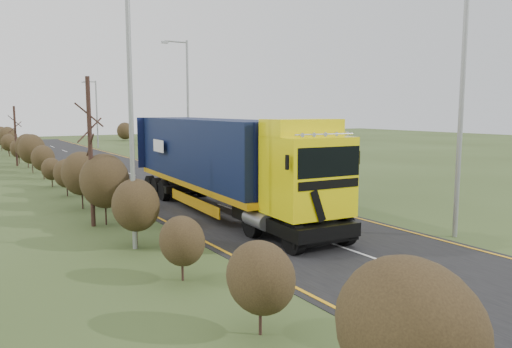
{
  "coord_description": "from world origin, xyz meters",
  "views": [
    {
      "loc": [
        -11.32,
        -16.5,
        4.73
      ],
      "look_at": [
        0.61,
        2.85,
        1.8
      ],
      "focal_mm": 35.0,
      "sensor_mm": 36.0,
      "label": 1
    }
  ],
  "objects_px": {
    "streetlight_near": "(460,88)",
    "speed_sign": "(231,157)",
    "lorry": "(221,159)",
    "car_blue_sedan": "(198,156)",
    "car_red_hatchback": "(236,168)"
  },
  "relations": [
    {
      "from": "car_blue_sedan",
      "to": "streetlight_near",
      "type": "xyz_separation_m",
      "value": [
        -2.78,
        -28.24,
        4.82
      ]
    },
    {
      "from": "lorry",
      "to": "car_blue_sedan",
      "type": "relative_size",
      "value": 3.77
    },
    {
      "from": "car_red_hatchback",
      "to": "speed_sign",
      "type": "xyz_separation_m",
      "value": [
        -0.55,
        -0.25,
        0.8
      ]
    },
    {
      "from": "lorry",
      "to": "car_blue_sedan",
      "type": "bearing_deg",
      "value": 71.22
    },
    {
      "from": "streetlight_near",
      "to": "speed_sign",
      "type": "relative_size",
      "value": 4.61
    },
    {
      "from": "car_red_hatchback",
      "to": "streetlight_near",
      "type": "bearing_deg",
      "value": 90.78
    },
    {
      "from": "speed_sign",
      "to": "car_blue_sedan",
      "type": "bearing_deg",
      "value": 78.01
    },
    {
      "from": "car_blue_sedan",
      "to": "speed_sign",
      "type": "height_order",
      "value": "speed_sign"
    },
    {
      "from": "car_blue_sedan",
      "to": "streetlight_near",
      "type": "bearing_deg",
      "value": 105.15
    },
    {
      "from": "lorry",
      "to": "streetlight_near",
      "type": "bearing_deg",
      "value": -54.63
    },
    {
      "from": "streetlight_near",
      "to": "speed_sign",
      "type": "height_order",
      "value": "streetlight_near"
    },
    {
      "from": "car_red_hatchback",
      "to": "streetlight_near",
      "type": "distance_m",
      "value": 19.35
    },
    {
      "from": "lorry",
      "to": "speed_sign",
      "type": "height_order",
      "value": "lorry"
    },
    {
      "from": "lorry",
      "to": "streetlight_near",
      "type": "height_order",
      "value": "streetlight_near"
    },
    {
      "from": "car_blue_sedan",
      "to": "car_red_hatchback",
      "type": "bearing_deg",
      "value": 101.67
    }
  ]
}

